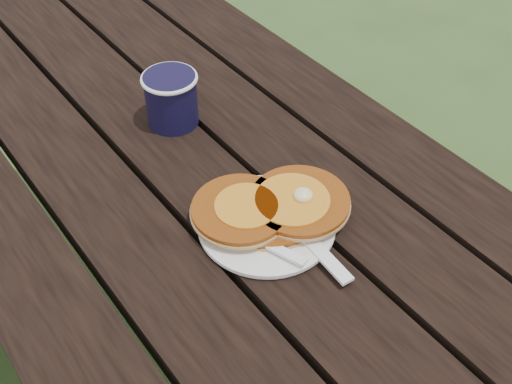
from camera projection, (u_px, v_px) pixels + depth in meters
picnic_table at (209, 312)px, 1.31m from camera, size 1.36×1.80×0.75m
plate at (267, 225)px, 0.95m from camera, size 0.26×0.26×0.01m
pancake_stack at (272, 207)px, 0.95m from camera, size 0.23×0.19×0.04m
knife at (309, 240)px, 0.92m from camera, size 0.03×0.18×0.00m
fork at (272, 246)px, 0.90m from camera, size 0.08×0.16×0.01m
coffee_cup at (171, 96)px, 1.10m from camera, size 0.10×0.10×0.09m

